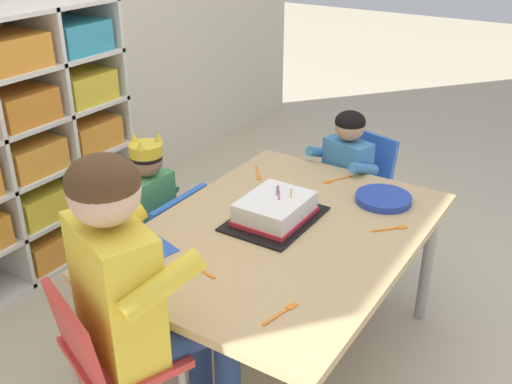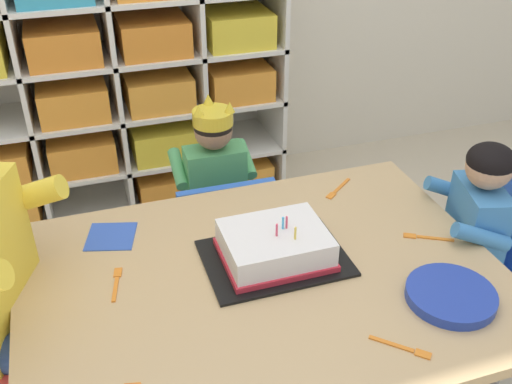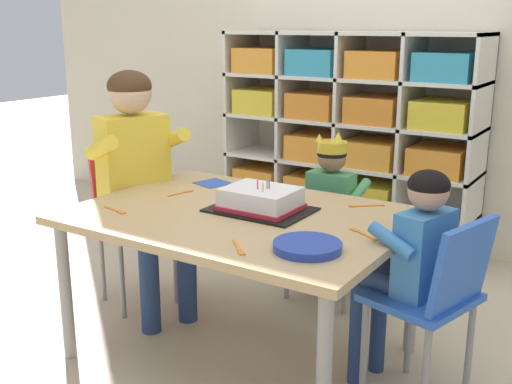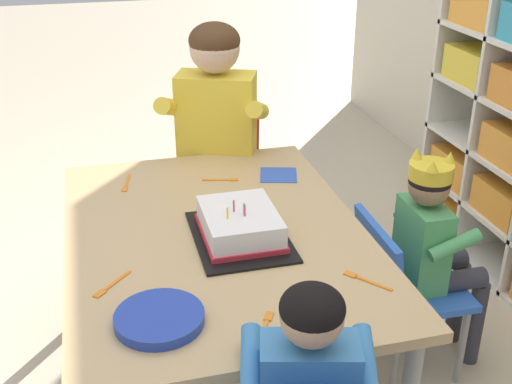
{
  "view_description": "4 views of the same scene",
  "coord_description": "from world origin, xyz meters",
  "px_view_note": "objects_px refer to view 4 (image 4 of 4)",
  "views": [
    {
      "loc": [
        -1.61,
        -0.91,
        1.66
      ],
      "look_at": [
        0.01,
        0.12,
        0.71
      ],
      "focal_mm": 41.64,
      "sensor_mm": 36.0,
      "label": 1
    },
    {
      "loc": [
        -0.39,
        -1.11,
        1.58
      ],
      "look_at": [
        0.02,
        0.14,
        0.76
      ],
      "focal_mm": 41.63,
      "sensor_mm": 36.0,
      "label": 2
    },
    {
      "loc": [
        1.27,
        -1.86,
        1.28
      ],
      "look_at": [
        0.01,
        0.1,
        0.65
      ],
      "focal_mm": 43.78,
      "sensor_mm": 36.0,
      "label": 3
    },
    {
      "loc": [
        1.68,
        -0.31,
        1.55
      ],
      "look_at": [
        -0.03,
        0.13,
        0.7
      ],
      "focal_mm": 45.18,
      "sensor_mm": 36.0,
      "label": 4
    }
  ],
  "objects_px": {
    "adult_helper_seated": "(214,132)",
    "fork_near_child_seat": "(110,286)",
    "fork_by_napkin": "(365,280)",
    "fork_scattered_mid_table": "(223,180)",
    "fork_near_cake_tray": "(126,184)",
    "fork_at_table_front_edge": "(265,327)",
    "classroom_chair_adult_side": "(220,174)",
    "classroom_chair_blue": "(401,280)",
    "activity_table": "(217,247)",
    "paper_plate_stack": "(159,318)",
    "birthday_cake_on_tray": "(240,226)",
    "child_with_crown": "(434,238)"
  },
  "relations": [
    {
      "from": "adult_helper_seated",
      "to": "fork_near_child_seat",
      "type": "relative_size",
      "value": 9.79
    },
    {
      "from": "fork_by_napkin",
      "to": "fork_scattered_mid_table",
      "type": "distance_m",
      "value": 0.76
    },
    {
      "from": "adult_helper_seated",
      "to": "fork_near_cake_tray",
      "type": "height_order",
      "value": "adult_helper_seated"
    },
    {
      "from": "fork_at_table_front_edge",
      "to": "fork_scattered_mid_table",
      "type": "distance_m",
      "value": 0.85
    },
    {
      "from": "classroom_chair_adult_side",
      "to": "adult_helper_seated",
      "type": "xyz_separation_m",
      "value": [
        0.1,
        -0.04,
        0.23
      ]
    },
    {
      "from": "classroom_chair_adult_side",
      "to": "fork_near_child_seat",
      "type": "bearing_deg",
      "value": -95.78
    },
    {
      "from": "classroom_chair_blue",
      "to": "fork_near_child_seat",
      "type": "height_order",
      "value": "fork_near_child_seat"
    },
    {
      "from": "classroom_chair_adult_side",
      "to": "fork_near_cake_tray",
      "type": "distance_m",
      "value": 0.52
    },
    {
      "from": "fork_by_napkin",
      "to": "fork_scattered_mid_table",
      "type": "bearing_deg",
      "value": 160.03
    },
    {
      "from": "activity_table",
      "to": "paper_plate_stack",
      "type": "relative_size",
      "value": 5.64
    },
    {
      "from": "classroom_chair_blue",
      "to": "paper_plate_stack",
      "type": "xyz_separation_m",
      "value": [
        0.36,
        -0.84,
        0.26
      ]
    },
    {
      "from": "fork_near_cake_tray",
      "to": "fork_by_napkin",
      "type": "xyz_separation_m",
      "value": [
        0.77,
        0.57,
        -0.0
      ]
    },
    {
      "from": "classroom_chair_blue",
      "to": "fork_near_cake_tray",
      "type": "xyz_separation_m",
      "value": [
        -0.46,
        -0.86,
        0.25
      ]
    },
    {
      "from": "activity_table",
      "to": "fork_near_child_seat",
      "type": "xyz_separation_m",
      "value": [
        0.21,
        -0.33,
        0.06
      ]
    },
    {
      "from": "classroom_chair_blue",
      "to": "fork_near_child_seat",
      "type": "relative_size",
      "value": 5.07
    },
    {
      "from": "classroom_chair_blue",
      "to": "classroom_chair_adult_side",
      "type": "relative_size",
      "value": 0.8
    },
    {
      "from": "fork_near_child_seat",
      "to": "classroom_chair_adult_side",
      "type": "bearing_deg",
      "value": 16.14
    },
    {
      "from": "activity_table",
      "to": "fork_near_cake_tray",
      "type": "bearing_deg",
      "value": -150.09
    },
    {
      "from": "activity_table",
      "to": "paper_plate_stack",
      "type": "distance_m",
      "value": 0.47
    },
    {
      "from": "classroom_chair_blue",
      "to": "adult_helper_seated",
      "type": "distance_m",
      "value": 0.9
    },
    {
      "from": "fork_scattered_mid_table",
      "to": "birthday_cake_on_tray",
      "type": "bearing_deg",
      "value": 97.59
    },
    {
      "from": "activity_table",
      "to": "fork_at_table_front_edge",
      "type": "bearing_deg",
      "value": 2.44
    },
    {
      "from": "birthday_cake_on_tray",
      "to": "fork_by_napkin",
      "type": "height_order",
      "value": "birthday_cake_on_tray"
    },
    {
      "from": "fork_near_cake_tray",
      "to": "fork_near_child_seat",
      "type": "height_order",
      "value": "same"
    },
    {
      "from": "child_with_crown",
      "to": "fork_by_napkin",
      "type": "distance_m",
      "value": 0.51
    },
    {
      "from": "child_with_crown",
      "to": "activity_table",
      "type": "bearing_deg",
      "value": 87.42
    },
    {
      "from": "adult_helper_seated",
      "to": "birthday_cake_on_tray",
      "type": "height_order",
      "value": "adult_helper_seated"
    },
    {
      "from": "fork_at_table_front_edge",
      "to": "fork_near_child_seat",
      "type": "relative_size",
      "value": 1.16
    },
    {
      "from": "paper_plate_stack",
      "to": "fork_near_child_seat",
      "type": "bearing_deg",
      "value": -150.65
    },
    {
      "from": "child_with_crown",
      "to": "fork_near_cake_tray",
      "type": "distance_m",
      "value": 1.07
    },
    {
      "from": "classroom_chair_adult_side",
      "to": "fork_scattered_mid_table",
      "type": "xyz_separation_m",
      "value": [
        0.35,
        -0.06,
        0.14
      ]
    },
    {
      "from": "child_with_crown",
      "to": "paper_plate_stack",
      "type": "bearing_deg",
      "value": 111.91
    },
    {
      "from": "child_with_crown",
      "to": "fork_by_napkin",
      "type": "bearing_deg",
      "value": 129.87
    },
    {
      "from": "fork_by_napkin",
      "to": "paper_plate_stack",
      "type": "bearing_deg",
      "value": -123.18
    },
    {
      "from": "classroom_chair_blue",
      "to": "child_with_crown",
      "type": "height_order",
      "value": "child_with_crown"
    },
    {
      "from": "child_with_crown",
      "to": "adult_helper_seated",
      "type": "xyz_separation_m",
      "value": [
        -0.67,
        -0.6,
        0.19
      ]
    },
    {
      "from": "classroom_chair_blue",
      "to": "fork_near_cake_tray",
      "type": "distance_m",
      "value": 1.01
    },
    {
      "from": "activity_table",
      "to": "fork_near_cake_tray",
      "type": "xyz_separation_m",
      "value": [
        -0.41,
        -0.24,
        0.06
      ]
    },
    {
      "from": "paper_plate_stack",
      "to": "fork_by_napkin",
      "type": "xyz_separation_m",
      "value": [
        -0.05,
        0.55,
        -0.01
      ]
    },
    {
      "from": "birthday_cake_on_tray",
      "to": "fork_by_napkin",
      "type": "bearing_deg",
      "value": 41.09
    },
    {
      "from": "birthday_cake_on_tray",
      "to": "fork_near_child_seat",
      "type": "distance_m",
      "value": 0.43
    },
    {
      "from": "classroom_chair_blue",
      "to": "fork_by_napkin",
      "type": "distance_m",
      "value": 0.49
    },
    {
      "from": "activity_table",
      "to": "child_with_crown",
      "type": "distance_m",
      "value": 0.72
    },
    {
      "from": "fork_near_cake_tray",
      "to": "fork_by_napkin",
      "type": "relative_size",
      "value": 1.14
    },
    {
      "from": "classroom_chair_adult_side",
      "to": "paper_plate_stack",
      "type": "xyz_separation_m",
      "value": [
        1.12,
        -0.38,
        0.15
      ]
    },
    {
      "from": "adult_helper_seated",
      "to": "birthday_cake_on_tray",
      "type": "relative_size",
      "value": 2.9
    },
    {
      "from": "classroom_chair_blue",
      "to": "activity_table",
      "type": "bearing_deg",
      "value": 86.98
    },
    {
      "from": "classroom_chair_blue",
      "to": "fork_scattered_mid_table",
      "type": "bearing_deg",
      "value": 53.0
    },
    {
      "from": "birthday_cake_on_tray",
      "to": "fork_near_child_seat",
      "type": "xyz_separation_m",
      "value": [
        0.16,
        -0.39,
        -0.04
      ]
    },
    {
      "from": "fork_scattered_mid_table",
      "to": "fork_by_napkin",
      "type": "bearing_deg",
      "value": 120.41
    }
  ]
}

